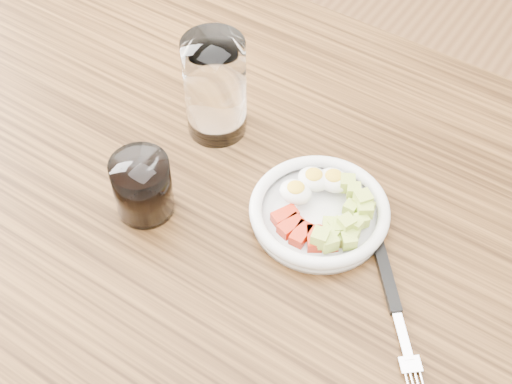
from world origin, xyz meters
The scene contains 5 objects.
dining_table centered at (0.00, 0.00, 0.67)m, with size 1.50×0.90×0.77m.
bowl centered at (0.07, 0.04, 0.79)m, with size 0.19×0.19×0.05m.
fork centered at (0.21, -0.02, 0.78)m, with size 0.16×0.18×0.01m.
water_glass centered at (-0.14, 0.10, 0.85)m, with size 0.09×0.09×0.16m, color white.
coffee_glass centered at (-0.13, -0.08, 0.81)m, with size 0.08×0.08×0.09m.
Camera 1 is at (0.32, -0.49, 1.54)m, focal length 50.00 mm.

